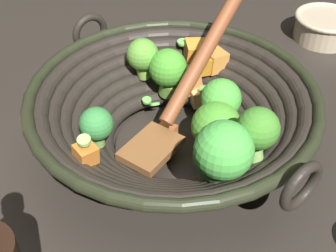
{
  "coord_description": "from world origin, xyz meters",
  "views": [
    {
      "loc": [
        -0.39,
        -0.06,
        0.39
      ],
      "look_at": [
        0.01,
        0.01,
        0.03
      ],
      "focal_mm": 46.32,
      "sensor_mm": 36.0,
      "label": 1
    }
  ],
  "objects": [
    {
      "name": "ground_plane",
      "position": [
        0.0,
        0.0,
        0.0
      ],
      "size": [
        4.0,
        4.0,
        0.0
      ],
      "primitive_type": "plane",
      "color": "#28231E"
    },
    {
      "name": "wok",
      "position": [
        -0.0,
        -0.0,
        0.06
      ],
      "size": [
        0.35,
        0.34,
        0.2
      ],
      "color": "black",
      "rests_on": "ground"
    },
    {
      "name": "prep_bowl",
      "position": [
        0.32,
        -0.22,
        0.02
      ],
      "size": [
        0.11,
        0.11,
        0.04
      ],
      "color": "tan",
      "rests_on": "ground"
    }
  ]
}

